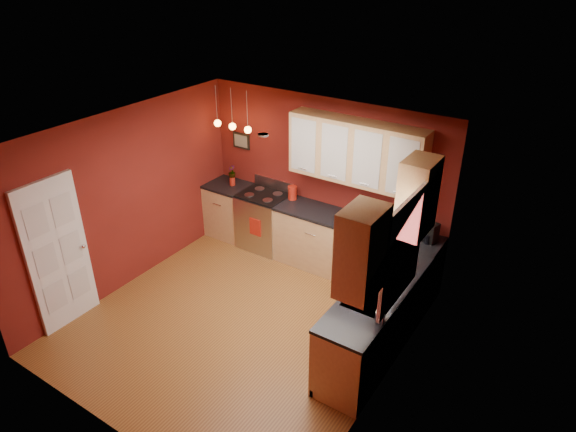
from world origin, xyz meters
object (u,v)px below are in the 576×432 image
Objects in this scene: coffee_maker at (430,233)px; soap_pump at (381,314)px; gas_range at (264,220)px; sink at (373,298)px; red_canister at (292,193)px.

soap_pump is (0.15, -1.91, -0.02)m from coffee_maker.
gas_range is at bearing 146.99° from soap_pump.
sink is at bearing 124.26° from soap_pump.
red_canister is at bearing 15.21° from gas_range.
soap_pump reaches higher than gas_range.
red_canister is 3.12m from soap_pump.
coffee_maker reaches higher than gas_range.
coffee_maker reaches higher than soap_pump.
coffee_maker is at bearing 94.34° from soap_pump.
gas_range is at bearing -164.79° from red_canister.
red_canister is at bearing 142.89° from sink.
gas_range is 4.02× the size of coffee_maker.
sink is 2.70m from red_canister.
red_canister is at bearing 140.30° from soap_pump.
sink reaches higher than red_canister.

